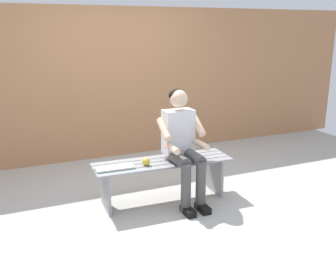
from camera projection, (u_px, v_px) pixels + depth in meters
ground_plane at (98, 269)px, 3.21m from camera, size 10.00×7.00×0.04m
brick_wall at (82, 85)px, 5.67m from camera, size 9.50×0.24×2.24m
bench_near at (163, 171)px, 4.38m from camera, size 1.59×0.51×0.48m
person_seated at (183, 142)px, 4.27m from camera, size 0.50×0.69×1.28m
apple at (146, 162)px, 4.20m from camera, size 0.09×0.09×0.09m
book_open at (115, 168)px, 4.10m from camera, size 0.42×0.17×0.02m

